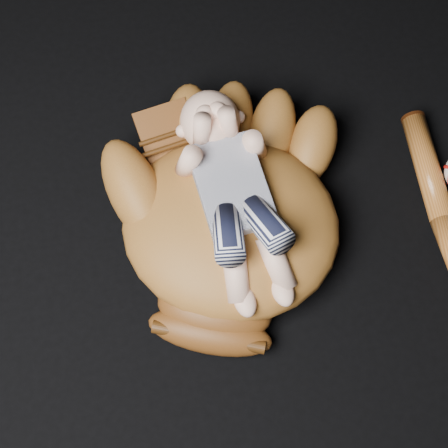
{
  "coord_description": "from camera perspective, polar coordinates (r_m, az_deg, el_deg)",
  "views": [
    {
      "loc": [
        -0.16,
        -0.39,
        1.16
      ],
      "look_at": [
        -0.07,
        0.07,
        0.09
      ],
      "focal_mm": 55.0,
      "sensor_mm": 36.0,
      "label": 1
    }
  ],
  "objects": [
    {
      "name": "baseball_bat",
      "position": [
        1.3,
        18.01,
        -0.77
      ],
      "size": [
        0.08,
        0.49,
        0.05
      ],
      "primitive_type": null,
      "rotation": [
        0.0,
        0.0,
        -0.07
      ],
      "color": "#A2571F",
      "rests_on": "ground"
    },
    {
      "name": "baseball_glove",
      "position": [
        1.18,
        0.57,
        0.25
      ],
      "size": [
        0.64,
        0.68,
        0.17
      ],
      "primitive_type": null,
      "rotation": [
        0.0,
        0.0,
        -0.4
      ],
      "color": "brown",
      "rests_on": "ground"
    },
    {
      "name": "newborn_baby",
      "position": [
        1.13,
        1.09,
        1.94
      ],
      "size": [
        0.21,
        0.41,
        0.16
      ],
      "primitive_type": null,
      "rotation": [
        0.0,
        0.0,
        0.07
      ],
      "color": "beige",
      "rests_on": "baseball_glove"
    }
  ]
}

